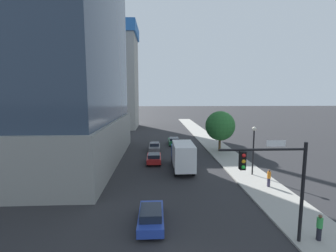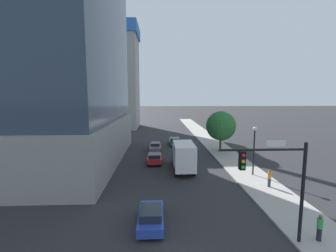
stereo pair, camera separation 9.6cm
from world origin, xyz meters
name	(u,v)px [view 1 (the left image)]	position (x,y,z in m)	size (l,w,h in m)	color
sidewalk	(237,165)	(8.86, 20.00, 0.07)	(4.22, 120.00, 0.15)	#9E9B93
construction_building	(110,73)	(-14.16, 57.16, 15.27)	(20.24, 19.51, 37.41)	#9E9B93
traffic_light_pole	(276,174)	(5.51, 3.94, 4.40)	(5.14, 0.48, 6.21)	black
street_lamp	(254,143)	(9.22, 15.99, 3.72)	(0.44, 0.44, 5.39)	black
street_tree	(220,126)	(8.56, 27.43, 4.19)	(4.67, 4.67, 6.38)	brown
car_red	(154,158)	(-1.84, 21.47, 0.70)	(1.82, 4.01, 1.40)	red
car_gray	(155,147)	(-1.84, 28.27, 0.71)	(1.72, 4.28, 1.40)	slate
car_blue	(151,216)	(-1.84, 6.28, 0.68)	(1.72, 4.06, 1.37)	#233D9E
car_green	(174,141)	(1.64, 33.16, 0.70)	(1.91, 4.23, 1.39)	#1E6638
box_truck	(183,155)	(1.64, 18.33, 1.87)	(2.33, 7.04, 3.43)	#1E4799
pedestrian_orange_shirt	(269,178)	(9.38, 12.46, 1.01)	(0.34, 0.34, 1.69)	#38334C
pedestrian_green_shirt	(319,227)	(8.40, 3.98, 0.98)	(0.34, 0.34, 1.64)	black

